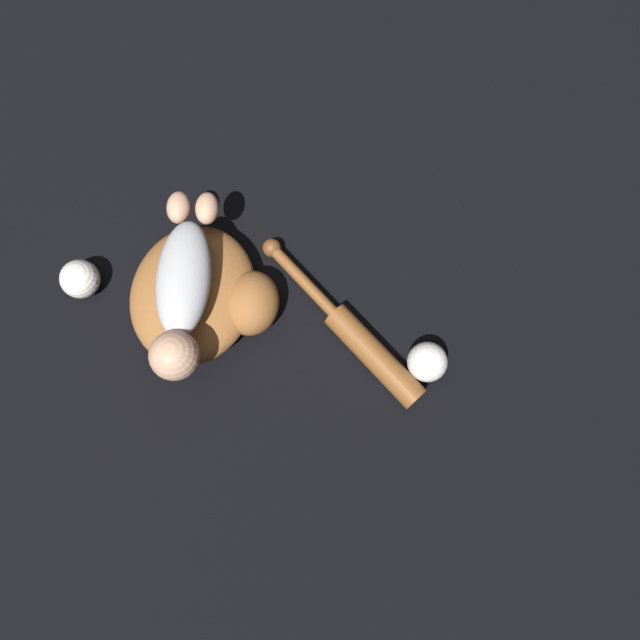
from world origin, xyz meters
The scene contains 6 objects.
ground_plane centered at (0.00, 0.00, 0.00)m, with size 6.00×6.00×0.00m, color black.
baseball_glove centered at (0.02, 0.08, 0.05)m, with size 0.36×0.35×0.11m.
baby_figure centered at (0.04, 0.05, 0.14)m, with size 0.38×0.16×0.09m.
baseball_bat centered at (0.16, 0.36, 0.03)m, with size 0.40×0.27×0.05m.
baseball centered at (0.23, 0.49, 0.04)m, with size 0.08×0.08×0.08m.
baseball_spare centered at (-0.06, -0.16, 0.04)m, with size 0.08×0.08×0.08m.
Camera 1 is at (0.45, 0.24, 1.22)m, focal length 35.00 mm.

